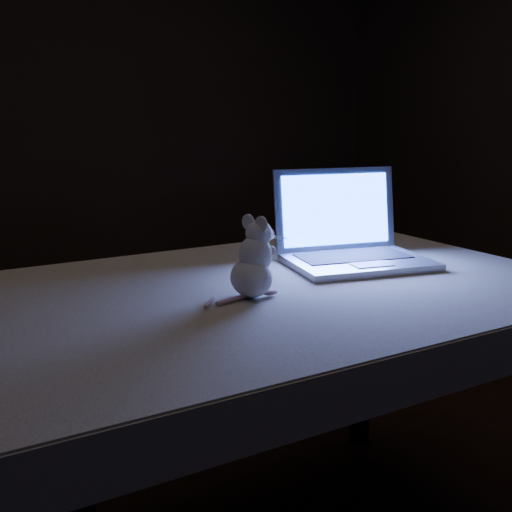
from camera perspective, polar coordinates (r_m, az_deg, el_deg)
floor at (r=2.39m, az=3.41°, el=-21.09°), size 5.00×5.00×0.00m
back_wall at (r=4.29m, az=-15.63°, el=11.86°), size 4.50×0.04×2.60m
table at (r=1.96m, az=1.37°, el=-14.94°), size 1.59×1.02×0.85m
tablecloth at (r=1.85m, az=4.04°, el=-4.04°), size 1.75×1.21×0.12m
laptop at (r=2.02m, az=9.21°, el=3.20°), size 0.50×0.46×0.29m
plush_mouse at (r=1.66m, az=-0.43°, el=-0.12°), size 0.18×0.18×0.21m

